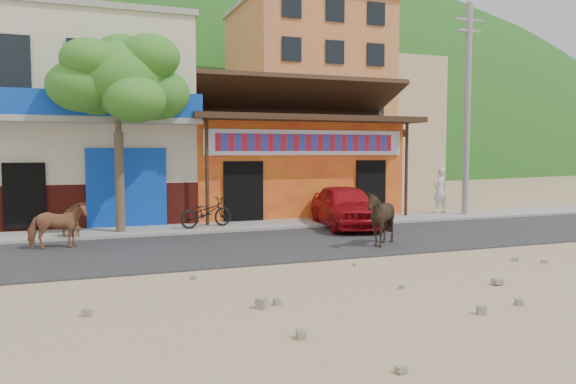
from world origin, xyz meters
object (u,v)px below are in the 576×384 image
object	(u,v)px
cow_tan	(58,225)
scooter	(206,212)
cow_dark	(381,218)
red_car	(346,206)
tree	(119,132)
cafe_chair_right	(71,219)
utility_pole	(467,110)
pedestrian	(440,190)

from	to	relation	value
cow_tan	scooter	xyz separation A→B (m)	(4.33, 2.06, -0.05)
cow_dark	red_car	distance (m)	3.61
tree	cafe_chair_right	world-z (taller)	tree
utility_pole	cow_tan	size ratio (longest dim) A/B	5.60
tree	cafe_chair_right	xyz separation A→B (m)	(-1.40, -0.50, -2.50)
tree	utility_pole	xyz separation A→B (m)	(12.80, 0.20, 1.00)
tree	cafe_chair_right	bearing A→B (deg)	-160.35
cow_tan	cafe_chair_right	bearing A→B (deg)	-15.14
utility_pole	scooter	world-z (taller)	utility_pole
tree	red_car	distance (m)	7.51
tree	scooter	xyz separation A→B (m)	(2.64, 0.01, -2.53)
tree	cow_tan	distance (m)	3.63
pedestrian	red_car	bearing A→B (deg)	13.30
scooter	utility_pole	bearing A→B (deg)	-104.80
utility_pole	scooter	distance (m)	10.76
tree	cow_dark	distance (m)	8.15
utility_pole	cafe_chair_right	size ratio (longest dim) A/B	8.04
red_car	scooter	xyz separation A→B (m)	(-4.41, 1.07, -0.15)
tree	cow_dark	xyz separation A→B (m)	(6.31, -4.59, -2.34)
tree	cow_tan	world-z (taller)	tree
utility_pole	cow_dark	world-z (taller)	utility_pole
tree	red_car	world-z (taller)	tree
scooter	cafe_chair_right	bearing A→B (deg)	81.42
red_car	pedestrian	distance (m)	5.37
pedestrian	cafe_chair_right	size ratio (longest dim) A/B	1.79
utility_pole	red_car	world-z (taller)	utility_pole
cow_dark	pedestrian	world-z (taller)	pedestrian
cafe_chair_right	utility_pole	bearing A→B (deg)	-5.38
tree	scooter	distance (m)	3.65
cow_dark	pedestrian	xyz separation A→B (m)	(5.76, 5.39, 0.23)
red_car	cafe_chair_right	size ratio (longest dim) A/B	4.17
scooter	pedestrian	bearing A→B (deg)	-101.09
pedestrian	tree	bearing A→B (deg)	-3.17
tree	red_car	size ratio (longest dim) A/B	1.45
cow_tan	scooter	world-z (taller)	cow_tan
tree	scooter	world-z (taller)	tree
cow_tan	scooter	bearing A→B (deg)	-68.81
scooter	red_car	bearing A→B (deg)	-119.51
pedestrian	utility_pole	bearing A→B (deg)	133.50
cow_dark	cafe_chair_right	distance (m)	8.73
pedestrian	cafe_chair_right	xyz separation A→B (m)	(-13.47, -1.30, -0.39)
cow_tan	cafe_chair_right	world-z (taller)	cow_tan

